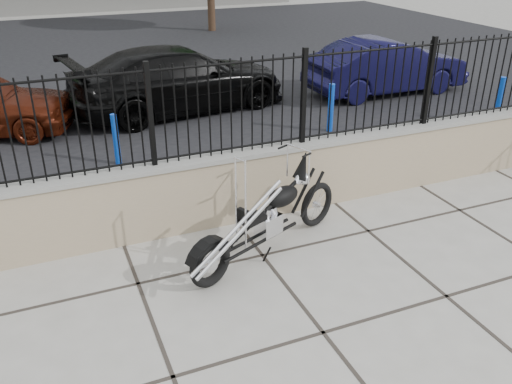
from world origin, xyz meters
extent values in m
plane|color=#99968E|center=(0.00, 0.00, 0.00)|extent=(90.00, 90.00, 0.00)
plane|color=black|center=(0.00, 12.50, 0.00)|extent=(30.00, 30.00, 0.00)
cube|color=gray|center=(0.00, 2.50, 0.48)|extent=(14.00, 0.36, 0.96)
cube|color=black|center=(0.00, 2.50, 1.56)|extent=(14.00, 0.08, 1.20)
imported|color=black|center=(0.65, 7.47, 0.68)|extent=(4.90, 2.60, 1.35)
imported|color=black|center=(5.50, 6.94, 0.63)|extent=(3.84, 1.37, 1.26)
cylinder|color=blue|center=(-1.10, 5.01, 0.43)|extent=(0.14, 0.14, 0.86)
cylinder|color=blue|center=(2.95, 5.07, 0.46)|extent=(0.12, 0.12, 0.93)
cylinder|color=#0C61BA|center=(6.32, 4.26, 0.46)|extent=(0.12, 0.12, 0.92)
camera|label=1|loc=(-2.20, -3.56, 3.55)|focal=38.00mm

